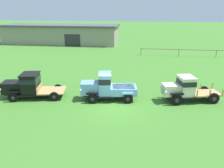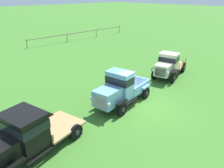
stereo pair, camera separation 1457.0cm
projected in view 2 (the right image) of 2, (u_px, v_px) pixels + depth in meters
ground_plane at (145, 107)px, 13.82m from camera, size 240.00×240.00×0.00m
paddock_fence at (81, 33)px, 33.73m from camera, size 17.67×0.55×1.19m
vintage_truck_foreground_near at (20, 137)px, 9.14m from camera, size 5.44×2.91×2.13m
vintage_truck_second_in_line at (121, 88)px, 13.85m from camera, size 4.82×2.48×2.29m
vintage_truck_midrow_center at (168, 65)px, 18.25m from camera, size 5.03×2.72×2.12m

